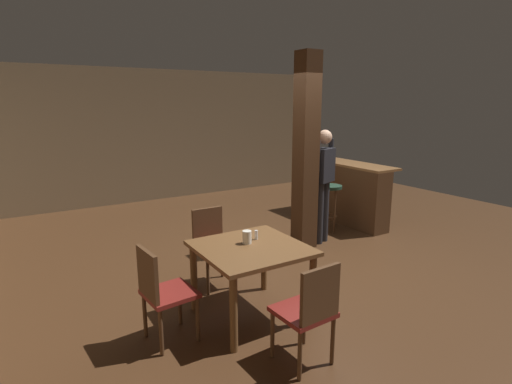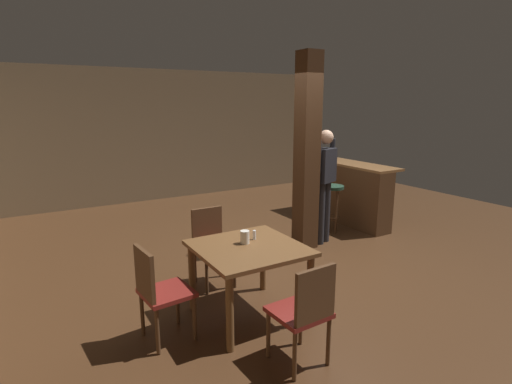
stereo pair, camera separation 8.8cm
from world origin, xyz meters
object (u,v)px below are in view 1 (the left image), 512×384
Objects in this scene: chair_south at (309,309)px; chair_west at (161,290)px; bar_counter at (339,191)px; napkin_cup at (247,237)px; bar_stool_near at (330,197)px; salt_shaker at (256,235)px; dining_table at (251,257)px; standing_person at (323,178)px; chair_north at (212,243)px.

chair_west is at bearing 133.52° from chair_south.
bar_counter reaches higher than chair_south.
napkin_cup is at bearing 89.14° from chair_south.
bar_stool_near is (3.39, 1.62, 0.09)m from chair_west.
chair_south is 1.10m from salt_shaker.
bar_counter is at bearing 43.93° from chair_south.
dining_table is 0.58× the size of standing_person.
chair_north is at bearing -163.15° from bar_stool_near.
chair_west is 9.15× the size of salt_shaker.
chair_west reaches higher than bar_stool_near.
chair_west reaches higher than salt_shaker.
napkin_cup is (0.91, 0.07, 0.30)m from chair_west.
bar_stool_near is (-0.62, -0.46, 0.06)m from bar_counter.
chair_north is 1.00× the size of chair_south.
salt_shaker is at bearing -148.33° from standing_person.
chair_west is at bearing -136.16° from chair_north.
chair_north reaches higher than dining_table.
standing_person is 2.18× the size of bar_stool_near.
dining_table is at bearing -89.70° from chair_north.
bar_stool_near is at bearing 25.47° from chair_west.
chair_north is at bearing 101.38° from salt_shaker.
dining_table is at bearing -1.38° from chair_west.
bar_stool_near is at bearing -143.90° from bar_counter.
standing_person reaches higher than napkin_cup.
bar_counter is (3.12, 2.09, -0.09)m from dining_table.
salt_shaker is 3.57m from bar_counter.
chair_west is 6.81× the size of napkin_cup.
bar_stool_near is at bearing 45.61° from chair_south.
dining_table is at bearing -146.68° from bar_stool_near.
chair_south is 1.13× the size of bar_stool_near.
chair_south is 1.00× the size of chair_west.
chair_north is 0.81m from salt_shaker.
chair_south is at bearing -46.48° from chair_west.
standing_person is at bearing 32.66° from dining_table.
napkin_cup is 0.08× the size of standing_person.
salt_shaker reaches higher than bar_stool_near.
chair_south is at bearing -132.69° from standing_person.
salt_shaker is at bearing -147.43° from bar_stool_near.
dining_table is 10.28× the size of salt_shaker.
bar_counter is (4.02, 2.07, 0.04)m from chair_west.
dining_table is 0.20m from napkin_cup.
bar_stool_near is at bearing 36.23° from standing_person.
salt_shaker reaches higher than dining_table.
chair_north is 6.81× the size of napkin_cup.
salt_shaker is at bearing -146.66° from bar_counter.
bar_counter is (3.12, 1.21, 0.04)m from chair_north.
bar_counter is at bearing 33.89° from dining_table.
chair_north reaches higher than napkin_cup.
dining_table is 0.91m from chair_west.
salt_shaker is 0.06× the size of standing_person.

